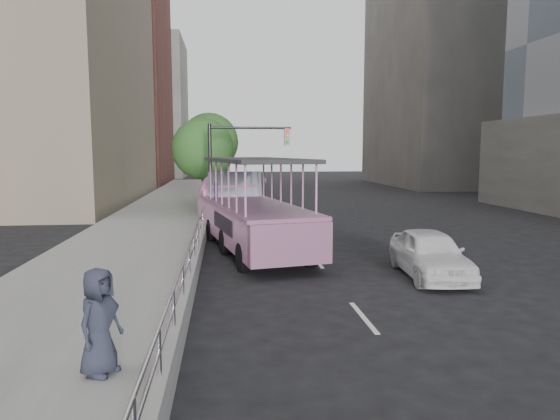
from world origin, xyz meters
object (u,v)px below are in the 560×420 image
Objects in this scene: traffic_signal at (234,158)px; street_tree_far at (211,144)px; parking_sign at (216,205)px; duck_boat at (247,214)px; car at (430,253)px; pedestrian_far at (99,321)px; street_tree_near at (205,151)px.

street_tree_far reaches higher than traffic_signal.
parking_sign is at bearing -99.65° from traffic_signal.
street_tree_far reaches higher than duck_boat.
car is 21.94m from street_tree_far.
parking_sign is (-6.60, 6.13, 0.90)m from car.
car is at bearing -62.33° from traffic_signal.
pedestrian_far is at bearing -137.02° from car.
street_tree_near is 0.89× the size of street_tree_far.
duck_boat is 5.92m from traffic_signal.
car is 16.49m from street_tree_near.
traffic_signal reaches higher than pedestrian_far.
traffic_signal is at bearing 18.12° from pedestrian_far.
traffic_signal is at bearing 94.27° from duck_boat.
street_tree_near is at bearing -91.91° from street_tree_far.
traffic_signal reaches higher than car.
street_tree_near is at bearing 102.68° from duck_boat.
duck_boat is 12.39m from pedestrian_far.
traffic_signal is at bearing -65.02° from street_tree_near.
parking_sign is 0.45× the size of street_tree_near.
street_tree_far reaches higher than pedestrian_far.
street_tree_near is (-0.77, 8.30, 2.19)m from parking_sign.
street_tree_far is at bearing 113.82° from car.
street_tree_far is (-7.17, 20.43, 3.58)m from car.
car is 9.05m from parking_sign.
duck_boat is 15.32m from street_tree_far.
traffic_signal is 0.81× the size of street_tree_far.
traffic_signal is at bearing 80.35° from parking_sign.
car is at bearing -45.79° from duck_boat.
duck_boat reaches higher than pedestrian_far.
parking_sign reaches higher than pedestrian_far.
street_tree_far is at bearing 96.91° from duck_boat.
car is at bearing -25.40° from pedestrian_far.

